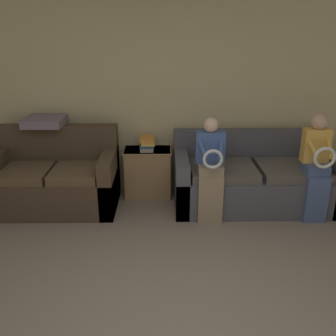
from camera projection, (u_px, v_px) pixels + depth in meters
name	position (u px, v px, depth m)	size (l,w,h in m)	color
wall_back	(172.00, 97.00, 4.90)	(7.90, 0.06, 2.55)	#C6B789
couch_main	(253.00, 179.00, 4.74)	(2.00, 0.95, 0.88)	#4C4C56
couch_side	(56.00, 180.00, 4.66)	(1.52, 0.85, 0.98)	#473828
child_left_seated	(210.00, 166.00, 4.25)	(0.33, 0.37, 1.19)	gray
child_right_seated	(317.00, 163.00, 4.25)	(0.30, 0.38, 1.23)	#475B8E
side_shelf	(148.00, 172.00, 4.99)	(0.62, 0.40, 0.64)	#9E7A51
book_stack	(147.00, 143.00, 4.86)	(0.20, 0.31, 0.16)	gray
throw_pillow	(45.00, 121.00, 4.68)	(0.47, 0.47, 0.10)	slate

